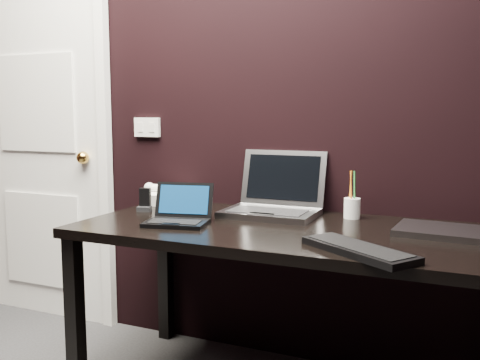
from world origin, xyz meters
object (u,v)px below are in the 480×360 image
at_px(door, 40,139).
at_px(silver_laptop, 274,203).
at_px(netbook, 179,216).
at_px(ext_keyboard, 358,250).
at_px(desk_phone, 168,196).
at_px(pen_cup, 352,207).
at_px(desk, 289,246).
at_px(mobile_phone, 145,202).
at_px(closed_laptop, 446,231).

bearing_deg(door, silver_laptop, -5.60).
distance_m(netbook, ext_keyboard, 0.79).
relative_size(desk_phone, pen_cup, 1.18).
bearing_deg(desk, mobile_phone, 174.71).
bearing_deg(ext_keyboard, pen_cup, 104.04).
xyz_separation_m(desk, silver_laptop, (-0.15, 0.23, 0.13)).
height_order(netbook, mobile_phone, netbook).
bearing_deg(mobile_phone, desk, -5.29).
bearing_deg(mobile_phone, closed_laptop, 1.75).
xyz_separation_m(desk, desk_phone, (-0.73, 0.27, 0.12)).
height_order(door, desk, door).
distance_m(desk, desk_phone, 0.79).
relative_size(ext_keyboard, closed_laptop, 1.13).
bearing_deg(desk_phone, door, 173.61).
distance_m(mobile_phone, pen_cup, 0.95).
bearing_deg(desk_phone, silver_laptop, -4.33).
height_order(closed_laptop, mobile_phone, mobile_phone).
height_order(mobile_phone, pen_cup, pen_cup).
relative_size(closed_laptop, pen_cup, 1.79).
xyz_separation_m(netbook, pen_cup, (0.63, 0.40, 0.02)).
distance_m(door, ext_keyboard, 2.12).
xyz_separation_m(desk, ext_keyboard, (0.34, -0.30, 0.09)).
relative_size(door, desk, 1.26).
distance_m(closed_laptop, mobile_phone, 1.31).
height_order(closed_laptop, desk_phone, desk_phone).
xyz_separation_m(ext_keyboard, mobile_phone, (-1.07, 0.36, 0.03)).
height_order(desk, closed_laptop, closed_laptop).
bearing_deg(silver_laptop, desk_phone, 175.67).
height_order(door, closed_laptop, door).
bearing_deg(mobile_phone, desk_phone, 90.19).
height_order(door, ext_keyboard, door).
height_order(door, netbook, door).
distance_m(netbook, silver_laptop, 0.45).
distance_m(door, desk, 1.73).
bearing_deg(silver_laptop, closed_laptop, -9.37).
bearing_deg(desk, desk_phone, 159.53).
bearing_deg(closed_laptop, door, 173.16).
relative_size(desk_phone, mobile_phone, 2.30).
height_order(ext_keyboard, mobile_phone, mobile_phone).
bearing_deg(desk, door, 167.18).
relative_size(mobile_phone, pen_cup, 0.51).
xyz_separation_m(silver_laptop, closed_laptop, (0.73, -0.12, -0.04)).
xyz_separation_m(desk_phone, pen_cup, (0.92, 0.01, 0.01)).
distance_m(closed_laptop, pen_cup, 0.43).
bearing_deg(pen_cup, desk, -124.69).
bearing_deg(closed_laptop, desk_phone, 172.84).
distance_m(desk, silver_laptop, 0.30).
distance_m(ext_keyboard, desk_phone, 1.21).
bearing_deg(desk_phone, pen_cup, 0.47).
xyz_separation_m(ext_keyboard, pen_cup, (-0.14, 0.58, 0.04)).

